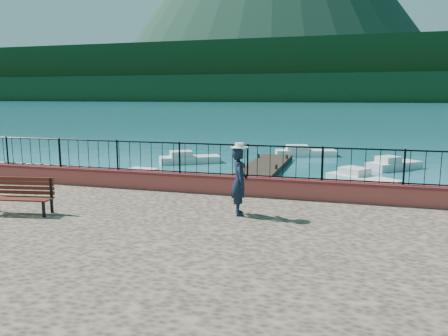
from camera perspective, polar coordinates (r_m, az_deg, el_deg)
The scene contains 14 objects.
ground at distance 10.26m, azimuth -0.17°, elevation -14.73°, with size 2000.00×2000.00×0.00m, color #19596B.
parapet at distance 13.23m, azimuth 4.34°, elevation -2.41°, with size 28.00×0.46×0.58m, color #A33A3F.
railing at distance 13.10m, azimuth 4.38°, elevation 0.87°, with size 27.00×0.05×0.95m, color black.
dock at distance 21.87m, azimuth 3.64°, elevation -1.26°, with size 2.00×16.00×0.30m, color #2D231C.
far_forest at distance 309.03m, azimuth 15.90°, elevation 9.97°, with size 900.00×60.00×18.00m, color black.
foothills at distance 369.42m, azimuth 16.07°, elevation 11.84°, with size 900.00×120.00×44.00m, color black.
park_bench at distance 12.35m, azimuth -25.00°, elevation -4.18°, with size 1.72×0.81×0.92m.
person at distance 11.03m, azimuth 2.01°, elevation -1.77°, with size 0.63×0.41×1.72m, color black.
hat at distance 10.89m, azimuth 2.04°, elevation 2.98°, with size 0.44×0.44×0.12m, color white.
boat_0 at distance 20.79m, azimuth -9.38°, elevation -1.23°, with size 3.80×1.30×0.80m, color silver.
boat_1 at distance 21.66m, azimuth 17.71°, elevation -1.12°, with size 3.47×1.30×0.80m, color silver.
boat_2 at distance 27.05m, azimuth 21.36°, elevation 0.71°, with size 3.30×1.30×0.80m, color silver.
boat_3 at distance 27.59m, azimuth -4.46°, elevation 1.49°, with size 3.77×1.30×0.80m, color silver.
boat_4 at distance 31.24m, azimuth 10.65°, elevation 2.29°, with size 4.17×1.30×0.80m, color silver.
Camera 1 is at (2.63, -8.98, 4.20)m, focal length 35.00 mm.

